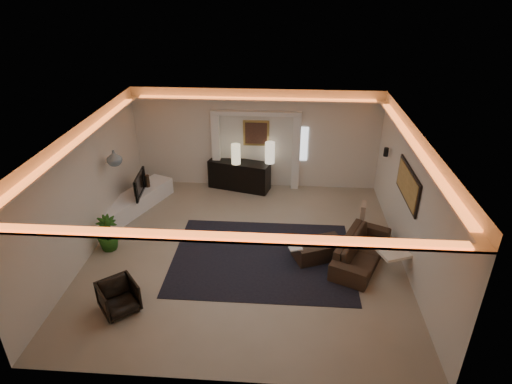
# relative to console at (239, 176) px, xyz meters

# --- Properties ---
(floor) EXTENTS (7.00, 7.00, 0.00)m
(floor) POSITION_rel_console_xyz_m (0.48, -3.25, -0.40)
(floor) COLOR gray
(floor) RESTS_ON ground
(ceiling) EXTENTS (7.00, 7.00, 0.00)m
(ceiling) POSITION_rel_console_xyz_m (0.48, -3.25, 2.50)
(ceiling) COLOR white
(ceiling) RESTS_ON ground
(wall_back) EXTENTS (7.00, 0.00, 7.00)m
(wall_back) POSITION_rel_console_xyz_m (0.48, 0.25, 1.05)
(wall_back) COLOR beige
(wall_back) RESTS_ON ground
(wall_front) EXTENTS (7.00, 0.00, 7.00)m
(wall_front) POSITION_rel_console_xyz_m (0.48, -6.75, 1.05)
(wall_front) COLOR beige
(wall_front) RESTS_ON ground
(wall_left) EXTENTS (0.00, 7.00, 7.00)m
(wall_left) POSITION_rel_console_xyz_m (-3.02, -3.25, 1.05)
(wall_left) COLOR beige
(wall_left) RESTS_ON ground
(wall_right) EXTENTS (0.00, 7.00, 7.00)m
(wall_right) POSITION_rel_console_xyz_m (3.98, -3.25, 1.05)
(wall_right) COLOR beige
(wall_right) RESTS_ON ground
(cove_soffit) EXTENTS (7.00, 7.00, 0.04)m
(cove_soffit) POSITION_rel_console_xyz_m (0.48, -3.25, 2.22)
(cove_soffit) COLOR silver
(cove_soffit) RESTS_ON ceiling
(daylight_slit) EXTENTS (0.25, 0.03, 1.00)m
(daylight_slit) POSITION_rel_console_xyz_m (1.83, 0.23, 0.95)
(daylight_slit) COLOR white
(daylight_slit) RESTS_ON wall_back
(area_rug) EXTENTS (4.00, 3.00, 0.01)m
(area_rug) POSITION_rel_console_xyz_m (0.88, -3.45, -0.39)
(area_rug) COLOR black
(area_rug) RESTS_ON ground
(pilaster_left) EXTENTS (0.22, 0.20, 2.20)m
(pilaster_left) POSITION_rel_console_xyz_m (-0.67, 0.15, 0.70)
(pilaster_left) COLOR silver
(pilaster_left) RESTS_ON ground
(pilaster_right) EXTENTS (0.22, 0.20, 2.20)m
(pilaster_right) POSITION_rel_console_xyz_m (1.63, 0.15, 0.70)
(pilaster_right) COLOR silver
(pilaster_right) RESTS_ON ground
(alcove_header) EXTENTS (2.52, 0.20, 0.12)m
(alcove_header) POSITION_rel_console_xyz_m (0.48, 0.15, 1.85)
(alcove_header) COLOR silver
(alcove_header) RESTS_ON wall_back
(painting_frame) EXTENTS (0.74, 0.04, 0.74)m
(painting_frame) POSITION_rel_console_xyz_m (0.48, 0.22, 1.25)
(painting_frame) COLOR tan
(painting_frame) RESTS_ON wall_back
(painting_canvas) EXTENTS (0.62, 0.02, 0.62)m
(painting_canvas) POSITION_rel_console_xyz_m (0.48, 0.19, 1.25)
(painting_canvas) COLOR #4C2D1E
(painting_canvas) RESTS_ON wall_back
(art_panel_frame) EXTENTS (0.04, 1.64, 0.74)m
(art_panel_frame) POSITION_rel_console_xyz_m (3.95, -2.95, 1.30)
(art_panel_frame) COLOR black
(art_panel_frame) RESTS_ON wall_right
(art_panel_gold) EXTENTS (0.02, 1.50, 0.62)m
(art_panel_gold) POSITION_rel_console_xyz_m (3.92, -2.95, 1.30)
(art_panel_gold) COLOR tan
(art_panel_gold) RESTS_ON wall_right
(wall_sconce) EXTENTS (0.12, 0.12, 0.22)m
(wall_sconce) POSITION_rel_console_xyz_m (3.86, -1.05, 1.28)
(wall_sconce) COLOR black
(wall_sconce) RESTS_ON wall_right
(wall_niche) EXTENTS (0.10, 0.55, 0.04)m
(wall_niche) POSITION_rel_console_xyz_m (-2.96, -1.85, 1.25)
(wall_niche) COLOR silver
(wall_niche) RESTS_ON wall_left
(console) EXTENTS (1.85, 1.00, 0.89)m
(console) POSITION_rel_console_xyz_m (0.00, 0.00, 0.00)
(console) COLOR black
(console) RESTS_ON ground
(lamp_left) EXTENTS (0.28, 0.28, 0.58)m
(lamp_left) POSITION_rel_console_xyz_m (-0.07, -0.13, 0.69)
(lamp_left) COLOR #F8E8B0
(lamp_left) RESTS_ON console
(lamp_right) EXTENTS (0.34, 0.34, 0.62)m
(lamp_right) POSITION_rel_console_xyz_m (0.89, 0.00, 0.69)
(lamp_right) COLOR beige
(lamp_right) RESTS_ON console
(media_ledge) EXTENTS (1.57, 2.63, 0.48)m
(media_ledge) POSITION_rel_console_xyz_m (-2.67, -1.50, -0.18)
(media_ledge) COLOR white
(media_ledge) RESTS_ON ground
(tv) EXTENTS (1.04, 0.23, 0.59)m
(tv) POSITION_rel_console_xyz_m (-2.56, -1.49, 0.35)
(tv) COLOR black
(tv) RESTS_ON media_ledge
(figurine) EXTENTS (0.15, 0.15, 0.34)m
(figurine) POSITION_rel_console_xyz_m (-2.42, -1.02, 0.24)
(figurine) COLOR #3A291A
(figurine) RESTS_ON media_ledge
(ginger_jar) EXTENTS (0.45, 0.45, 0.37)m
(ginger_jar) POSITION_rel_console_xyz_m (-2.67, -2.32, 1.46)
(ginger_jar) COLOR slate
(ginger_jar) RESTS_ON wall_niche
(plant) EXTENTS (0.65, 0.65, 0.83)m
(plant) POSITION_rel_console_xyz_m (-2.67, -3.34, 0.02)
(plant) COLOR #1E4B12
(plant) RESTS_ON ground
(sofa) EXTENTS (2.19, 1.59, 0.60)m
(sofa) POSITION_rel_console_xyz_m (3.05, -3.42, -0.10)
(sofa) COLOR #472414
(sofa) RESTS_ON ground
(throw_blanket) EXTENTS (0.72, 0.66, 0.06)m
(throw_blanket) POSITION_rel_console_xyz_m (3.63, -3.84, 0.15)
(throw_blanket) COLOR white
(throw_blanket) RESTS_ON sofa
(throw_pillow) EXTENTS (0.19, 0.39, 0.38)m
(throw_pillow) POSITION_rel_console_xyz_m (3.26, -2.10, 0.15)
(throw_pillow) COLOR tan
(throw_pillow) RESTS_ON sofa
(coffee_table) EXTENTS (1.23, 0.96, 0.40)m
(coffee_table) POSITION_rel_console_xyz_m (2.13, -3.33, -0.20)
(coffee_table) COLOR black
(coffee_table) RESTS_ON ground
(bowl) EXTENTS (0.34, 0.34, 0.07)m
(bowl) POSITION_rel_console_xyz_m (1.59, -3.25, 0.04)
(bowl) COLOR black
(bowl) RESTS_ON coffee_table
(magazine) EXTENTS (0.33, 0.28, 0.03)m
(magazine) POSITION_rel_console_xyz_m (1.60, -3.63, 0.02)
(magazine) COLOR silver
(magazine) RESTS_ON coffee_table
(armchair) EXTENTS (0.94, 0.94, 0.61)m
(armchair) POSITION_rel_console_xyz_m (-1.72, -5.30, -0.09)
(armchair) COLOR black
(armchair) RESTS_ON ground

